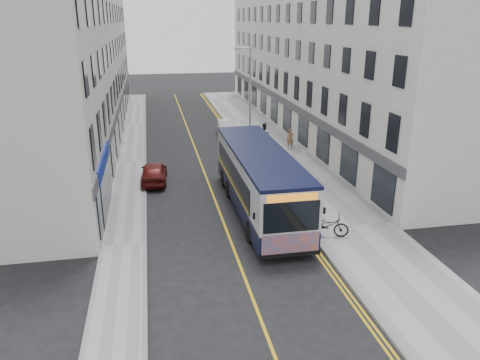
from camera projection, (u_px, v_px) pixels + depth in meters
name	position (u px, v px, depth m)	size (l,w,h in m)	color
ground	(225.00, 227.00, 23.69)	(140.00, 140.00, 0.00)	black
pavement_east	(281.00, 155.00, 35.91)	(4.50, 64.00, 0.12)	#939396
pavement_west	(131.00, 163.00, 33.91)	(2.00, 64.00, 0.12)	#939396
kerb_east	(252.00, 156.00, 35.51)	(0.18, 64.00, 0.13)	slate
kerb_west	(145.00, 162.00, 34.08)	(0.18, 64.00, 0.13)	slate
road_centre_line	(200.00, 160.00, 34.82)	(0.12, 64.00, 0.01)	gold
road_dbl_yellow_inner	(246.00, 157.00, 35.45)	(0.10, 64.00, 0.01)	gold
road_dbl_yellow_outer	(249.00, 157.00, 35.49)	(0.10, 64.00, 0.01)	gold
terrace_east	(311.00, 58.00, 43.08)	(6.00, 46.00, 13.00)	white
terrace_west	(80.00, 62.00, 39.43)	(6.00, 46.00, 13.00)	silver
streetlamp	(249.00, 95.00, 35.98)	(1.32, 0.18, 8.00)	#9B9EA3
city_bus	(259.00, 179.00, 25.02)	(2.77, 11.88, 3.45)	black
bicycle	(327.00, 225.00, 22.29)	(0.73, 2.09, 1.10)	black
pedestrian_near	(290.00, 139.00, 37.25)	(0.57, 0.38, 1.57)	#895E3E
pedestrian_far	(265.00, 134.00, 37.96)	(0.91, 0.71, 1.88)	black
car_white	(227.00, 128.00, 41.74)	(1.48, 4.25, 1.40)	silver
car_maroon	(154.00, 172.00, 29.93)	(1.61, 4.00, 1.36)	#54110E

